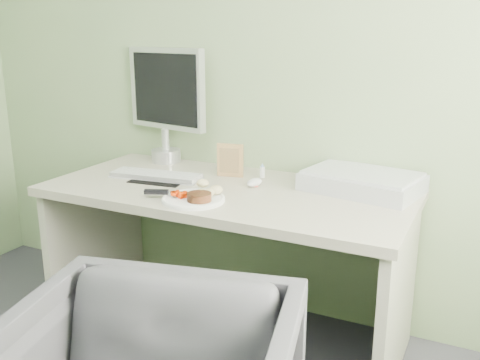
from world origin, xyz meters
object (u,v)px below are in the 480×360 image
at_px(plate, 193,200).
at_px(monitor, 166,98).
at_px(scanner, 362,183).
at_px(desk, 227,227).

distance_m(plate, monitor, 0.79).
xyz_separation_m(plate, scanner, (0.58, 0.44, 0.03)).
height_order(scanner, monitor, monitor).
bearing_deg(desk, plate, -99.24).
relative_size(scanner, monitor, 0.81).
xyz_separation_m(plate, monitor, (-0.48, 0.54, 0.32)).
height_order(plate, monitor, monitor).
bearing_deg(monitor, plate, -37.68).
xyz_separation_m(desk, monitor, (-0.51, 0.32, 0.51)).
relative_size(plate, monitor, 0.44).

